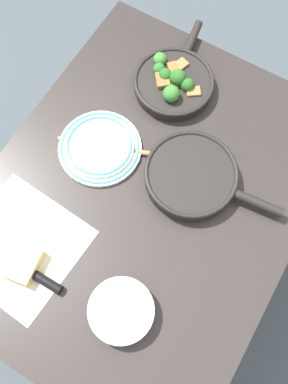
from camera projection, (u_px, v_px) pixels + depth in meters
The scene contains 10 objects.
ground_plane at pixel (144, 252), 1.82m from camera, with size 14.00×14.00×0.00m, color #424C51.
dining_table_red at pixel (144, 206), 1.23m from camera, with size 1.05×0.81×0.73m.
skillet_broccoli at pixel (174, 82), 1.23m from camera, with size 0.35×0.23×0.08m.
skillet_eggs at pixel (192, 176), 1.13m from camera, with size 0.25×0.38×0.05m.
wooden_spoon at pixel (146, 153), 1.17m from camera, with size 0.17×0.39×0.02m.
parchment_sheet at pixel (20, 246), 1.09m from camera, with size 0.31×0.31×0.00m.
grater_knife at pixel (29, 271), 1.06m from camera, with size 0.03×0.27×0.02m.
cheese_block at pixel (23, 263), 1.06m from camera, with size 0.10×0.09×0.04m.
dinner_plate_stack at pixel (100, 147), 1.17m from camera, with size 0.23×0.23×0.03m.
prep_bowl_steel at pixel (121, 311), 1.01m from camera, with size 0.16×0.16×0.04m.
Camera 1 is at (-0.33, -0.20, 1.80)m, focal length 40.00 mm.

